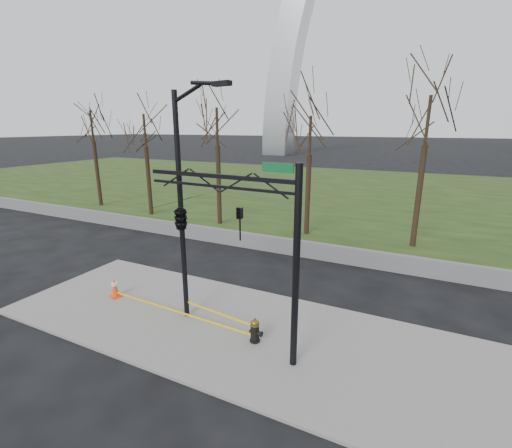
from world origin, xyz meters
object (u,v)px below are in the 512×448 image
at_px(fire_hydrant, 255,331).
at_px(traffic_signal_mast, 200,218).
at_px(street_light, 185,194).
at_px(traffic_cone, 115,288).

xyz_separation_m(fire_hydrant, traffic_signal_mast, (-1.73, -0.36, 3.66)).
relative_size(fire_hydrant, traffic_signal_mast, 0.14).
xyz_separation_m(street_light, traffic_signal_mast, (1.08, -0.71, -0.55)).
height_order(fire_hydrant, traffic_cone, fire_hydrant).
relative_size(fire_hydrant, traffic_cone, 1.05).
relative_size(traffic_cone, street_light, 0.10).
bearing_deg(street_light, traffic_signal_mast, -23.08).
xyz_separation_m(traffic_cone, traffic_signal_mast, (4.86, -0.66, 3.65)).
xyz_separation_m(traffic_cone, street_light, (3.78, 0.04, 4.20)).
relative_size(street_light, traffic_signal_mast, 1.37).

